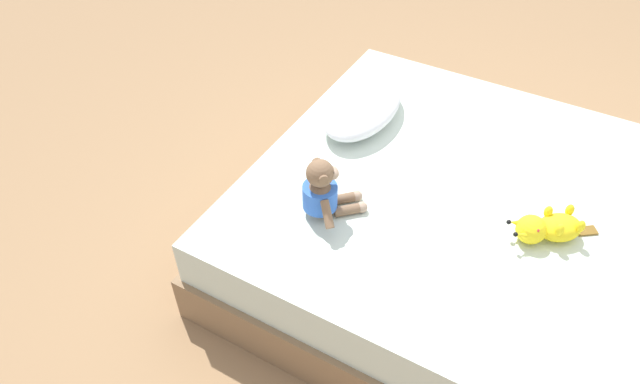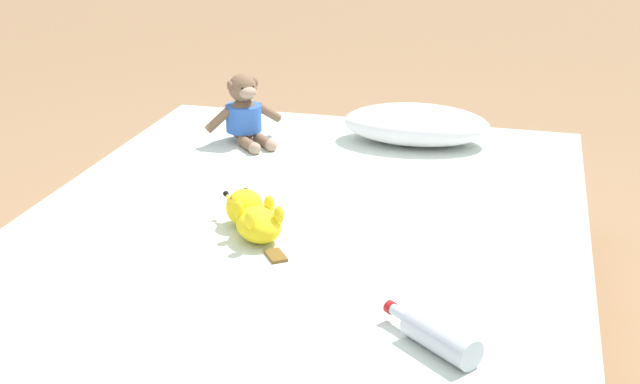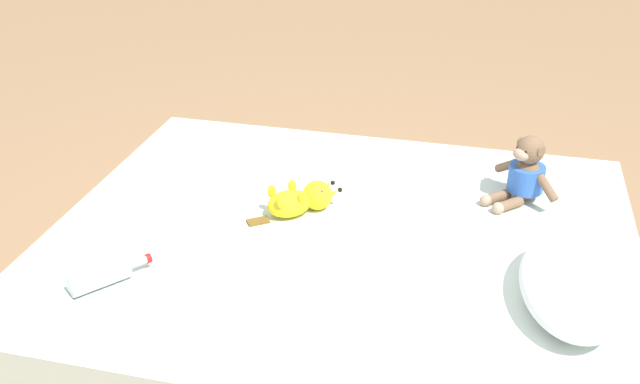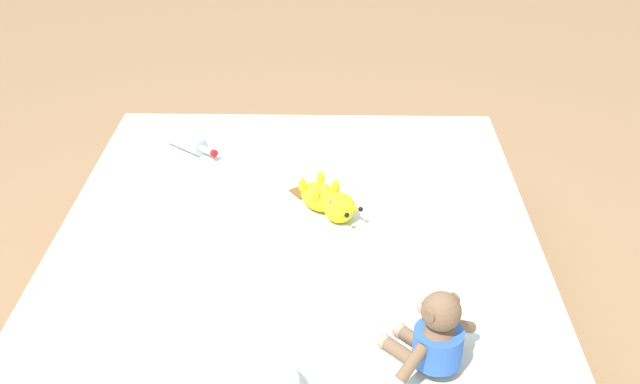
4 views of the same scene
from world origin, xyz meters
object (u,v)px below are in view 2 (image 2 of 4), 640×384
at_px(pillow, 416,124).
at_px(bed, 306,279).
at_px(plush_monkey, 245,114).
at_px(glass_bottle, 438,336).
at_px(plush_yellow_creature, 253,216).

bearing_deg(pillow, bed, -106.61).
relative_size(bed, pillow, 3.73).
xyz_separation_m(plush_monkey, glass_bottle, (0.80, -1.15, -0.06)).
distance_m(pillow, glass_bottle, 1.30).
bearing_deg(plush_monkey, plush_yellow_creature, -69.60).
relative_size(pillow, plush_yellow_creature, 1.75).
height_order(pillow, plush_yellow_creature, pillow).
xyz_separation_m(bed, glass_bottle, (0.44, -0.60, 0.23)).
relative_size(pillow, glass_bottle, 2.32).
distance_m(pillow, plush_yellow_creature, 0.90).
bearing_deg(glass_bottle, pillow, 100.24).
bearing_deg(glass_bottle, plush_monkey, 124.76).
xyz_separation_m(pillow, plush_monkey, (-0.57, -0.13, 0.03)).
distance_m(bed, plush_yellow_creature, 0.31).
bearing_deg(bed, plush_yellow_creature, -121.90).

